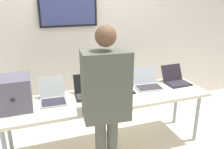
{
  "coord_description": "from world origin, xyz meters",
  "views": [
    {
      "loc": [
        -0.84,
        -2.53,
        1.98
      ],
      "look_at": [
        0.12,
        0.19,
        0.97
      ],
      "focal_mm": 37.27,
      "sensor_mm": 36.0,
      "label": 1
    }
  ],
  "objects_px": {
    "laptop_station_2": "(118,87)",
    "laptop_station_4": "(176,79)",
    "laptop_station_1": "(88,91)",
    "equipment_box": "(14,93)",
    "person": "(106,97)",
    "laptop_station_3": "(147,83)",
    "laptop_station_0": "(53,96)",
    "workbench": "(108,101)"
  },
  "relations": [
    {
      "from": "laptop_station_4",
      "to": "workbench",
      "type": "bearing_deg",
      "value": -173.21
    },
    {
      "from": "laptop_station_2",
      "to": "workbench",
      "type": "bearing_deg",
      "value": -144.59
    },
    {
      "from": "laptop_station_3",
      "to": "workbench",
      "type": "bearing_deg",
      "value": -166.97
    },
    {
      "from": "laptop_station_1",
      "to": "laptop_station_3",
      "type": "xyz_separation_m",
      "value": [
        0.84,
        0.01,
        0.0
      ]
    },
    {
      "from": "laptop_station_0",
      "to": "person",
      "type": "bearing_deg",
      "value": -59.55
    },
    {
      "from": "laptop_station_4",
      "to": "equipment_box",
      "type": "bearing_deg",
      "value": -177.9
    },
    {
      "from": "laptop_station_0",
      "to": "person",
      "type": "xyz_separation_m",
      "value": [
        0.44,
        -0.74,
        0.24
      ]
    },
    {
      "from": "equipment_box",
      "to": "laptop_station_0",
      "type": "relative_size",
      "value": 1.0
    },
    {
      "from": "workbench",
      "to": "equipment_box",
      "type": "distance_m",
      "value": 1.11
    },
    {
      "from": "laptop_station_0",
      "to": "person",
      "type": "distance_m",
      "value": 0.89
    },
    {
      "from": "laptop_station_1",
      "to": "laptop_station_4",
      "type": "bearing_deg",
      "value": -0.16
    },
    {
      "from": "workbench",
      "to": "person",
      "type": "distance_m",
      "value": 0.75
    },
    {
      "from": "laptop_station_3",
      "to": "laptop_station_4",
      "type": "xyz_separation_m",
      "value": [
        0.46,
        -0.02,
        -0.0
      ]
    },
    {
      "from": "workbench",
      "to": "laptop_station_2",
      "type": "bearing_deg",
      "value": 35.41
    },
    {
      "from": "laptop_station_0",
      "to": "laptop_station_4",
      "type": "xyz_separation_m",
      "value": [
        1.74,
        0.01,
        -0.0
      ]
    },
    {
      "from": "equipment_box",
      "to": "laptop_station_3",
      "type": "xyz_separation_m",
      "value": [
        1.7,
        0.1,
        -0.13
      ]
    },
    {
      "from": "equipment_box",
      "to": "person",
      "type": "relative_size",
      "value": 0.22
    },
    {
      "from": "laptop_station_0",
      "to": "laptop_station_1",
      "type": "relative_size",
      "value": 1.04
    },
    {
      "from": "laptop_station_1",
      "to": "laptop_station_4",
      "type": "distance_m",
      "value": 1.3
    },
    {
      "from": "laptop_station_4",
      "to": "laptop_station_0",
      "type": "bearing_deg",
      "value": -179.69
    },
    {
      "from": "laptop_station_4",
      "to": "person",
      "type": "height_order",
      "value": "person"
    },
    {
      "from": "person",
      "to": "laptop_station_3",
      "type": "bearing_deg",
      "value": 42.14
    },
    {
      "from": "laptop_station_3",
      "to": "laptop_station_0",
      "type": "bearing_deg",
      "value": -178.87
    },
    {
      "from": "laptop_station_3",
      "to": "laptop_station_1",
      "type": "bearing_deg",
      "value": -179.15
    },
    {
      "from": "workbench",
      "to": "laptop_station_1",
      "type": "height_order",
      "value": "laptop_station_1"
    },
    {
      "from": "workbench",
      "to": "equipment_box",
      "type": "height_order",
      "value": "equipment_box"
    },
    {
      "from": "equipment_box",
      "to": "laptop_station_3",
      "type": "height_order",
      "value": "equipment_box"
    },
    {
      "from": "person",
      "to": "laptop_station_1",
      "type": "bearing_deg",
      "value": 89.63
    },
    {
      "from": "laptop_station_1",
      "to": "workbench",
      "type": "bearing_deg",
      "value": -31.37
    },
    {
      "from": "equipment_box",
      "to": "laptop_station_4",
      "type": "relative_size",
      "value": 1.06
    },
    {
      "from": "laptop_station_2",
      "to": "laptop_station_4",
      "type": "bearing_deg",
      "value": -0.45
    },
    {
      "from": "workbench",
      "to": "laptop_station_2",
      "type": "xyz_separation_m",
      "value": [
        0.19,
        0.14,
        0.11
      ]
    },
    {
      "from": "laptop_station_0",
      "to": "laptop_station_3",
      "type": "xyz_separation_m",
      "value": [
        1.28,
        0.03,
        -0.0
      ]
    },
    {
      "from": "laptop_station_2",
      "to": "person",
      "type": "height_order",
      "value": "person"
    },
    {
      "from": "laptop_station_1",
      "to": "laptop_station_4",
      "type": "xyz_separation_m",
      "value": [
        1.3,
        -0.0,
        -0.0
      ]
    },
    {
      "from": "laptop_station_0",
      "to": "laptop_station_4",
      "type": "distance_m",
      "value": 1.74
    },
    {
      "from": "laptop_station_1",
      "to": "equipment_box",
      "type": "bearing_deg",
      "value": -174.52
    },
    {
      "from": "laptop_station_2",
      "to": "laptop_station_3",
      "type": "relative_size",
      "value": 0.96
    },
    {
      "from": "laptop_station_2",
      "to": "laptop_station_4",
      "type": "height_order",
      "value": "laptop_station_4"
    },
    {
      "from": "laptop_station_0",
      "to": "laptop_station_3",
      "type": "relative_size",
      "value": 1.0
    },
    {
      "from": "laptop_station_0",
      "to": "laptop_station_2",
      "type": "bearing_deg",
      "value": 1.1
    },
    {
      "from": "equipment_box",
      "to": "person",
      "type": "bearing_deg",
      "value": -38.06
    }
  ]
}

